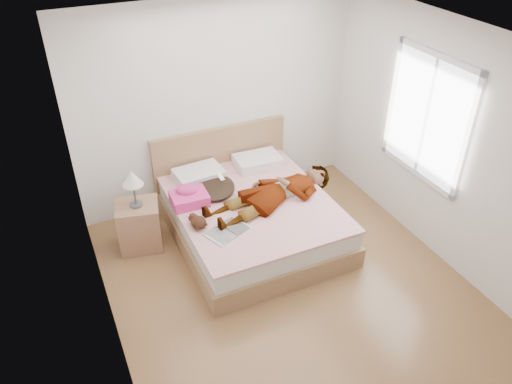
% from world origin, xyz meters
% --- Properties ---
extents(ground, '(4.00, 4.00, 0.00)m').
position_xyz_m(ground, '(0.00, 0.00, 0.00)').
color(ground, '#4D3218').
rests_on(ground, ground).
extents(woman, '(1.82, 0.99, 0.24)m').
position_xyz_m(woman, '(0.25, 0.91, 0.63)').
color(woman, silver).
rests_on(woman, bed).
extents(hair, '(0.65, 0.72, 0.09)m').
position_xyz_m(hair, '(-0.32, 1.36, 0.55)').
color(hair, black).
rests_on(hair, bed).
extents(phone, '(0.07, 0.11, 0.06)m').
position_xyz_m(phone, '(-0.25, 1.31, 0.71)').
color(phone, silver).
rests_on(phone, bed).
extents(room_shell, '(4.00, 4.00, 4.00)m').
position_xyz_m(room_shell, '(1.77, 0.30, 1.50)').
color(room_shell, white).
rests_on(room_shell, ground).
extents(bed, '(1.80, 2.08, 1.00)m').
position_xyz_m(bed, '(0.00, 1.04, 0.28)').
color(bed, brown).
rests_on(bed, ground).
extents(towel, '(0.43, 0.37, 0.22)m').
position_xyz_m(towel, '(-0.68, 1.23, 0.60)').
color(towel, '#F843A0').
rests_on(towel, bed).
extents(magazine, '(0.53, 0.44, 0.03)m').
position_xyz_m(magazine, '(-0.47, 0.54, 0.52)').
color(magazine, white).
rests_on(magazine, bed).
extents(coffee_mug, '(0.12, 0.10, 0.09)m').
position_xyz_m(coffee_mug, '(-0.08, 0.77, 0.56)').
color(coffee_mug, white).
rests_on(coffee_mug, bed).
extents(plush_toy, '(0.21, 0.27, 0.14)m').
position_xyz_m(plush_toy, '(-0.73, 0.76, 0.58)').
color(plush_toy, black).
rests_on(plush_toy, bed).
extents(nightstand, '(0.56, 0.52, 1.02)m').
position_xyz_m(nightstand, '(-1.26, 1.34, 0.34)').
color(nightstand, '#906242').
rests_on(nightstand, ground).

